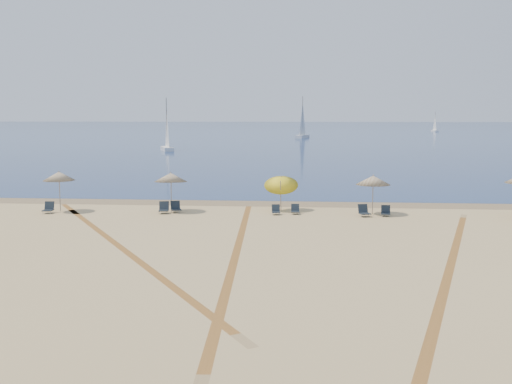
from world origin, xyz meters
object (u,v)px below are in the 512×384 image
Objects in this scene: umbrella_3 at (281,181)px; chair_4 at (176,207)px; umbrella_1 at (59,176)px; chair_5 at (276,210)px; chair_3 at (164,208)px; sailboat_1 at (302,125)px; umbrella_4 at (373,180)px; sailboat_2 at (435,126)px; chair_2 at (49,208)px; umbrella_2 at (171,177)px; sailboat_0 at (167,135)px; chair_7 at (364,211)px; chair_8 at (386,211)px; chair_6 at (295,210)px.

umbrella_3 is 3.04× the size of chair_4.
chair_5 is (13.55, -0.07, -1.96)m from umbrella_1.
sailboat_1 reaches higher than chair_3.
sailboat_1 is at bearing 92.38° from umbrella_4.
sailboat_2 is (44.63, 57.00, -1.09)m from sailboat_1.
umbrella_1 is 2.08m from chair_2.
umbrella_2 is 0.37× the size of sailboat_2.
umbrella_3 is 0.30× the size of sailboat_0.
umbrella_2 is at bearing 4.55° from umbrella_1.
sailboat_1 is (-4.13, 114.75, 2.81)m from chair_7.
chair_2 is 0.08× the size of sailboat_0.
chair_7 is (11.86, -0.88, -1.83)m from umbrella_2.
chair_8 is (20.13, -0.10, -1.94)m from umbrella_1.
chair_5 is at bearing -25.29° from chair_4.
chair_7 is at bearing -25.34° from chair_4.
chair_4 is (0.36, -0.34, -1.84)m from umbrella_2.
umbrella_3 reaches higher than umbrella_2.
chair_3 is 0.91× the size of chair_4.
chair_6 is 0.92× the size of chair_8.
chair_3 is 62.58m from sailboat_0.
chair_3 is 13.48m from chair_8.
sailboat_2 reaches higher than umbrella_4.
umbrella_1 is 0.30× the size of sailboat_0.
chair_7 is at bearing -11.60° from chair_6.
umbrella_2 is 8.00m from chair_6.
umbrella_2 is at bearing 6.10° from chair_2.
chair_8 is at bearing -0.29° from umbrella_1.
umbrella_1 is 4.07× the size of chair_5.
sailboat_0 is at bearing 94.46° from chair_3.
chair_3 is 0.08× the size of sailboat_1.
chair_2 is (-0.46, -0.67, -1.92)m from umbrella_1.
chair_4 is at bearing -114.42° from sailboat_2.
chair_3 is (-7.15, -1.54, -1.55)m from umbrella_3.
chair_6 is at bearing -90.79° from sailboat_0.
umbrella_1 is 0.99× the size of umbrella_3.
sailboat_2 is at bearing 72.96° from umbrella_2.
umbrella_4 is at bearing -71.56° from sailboat_1.
chair_6 is (8.07, 0.39, -0.05)m from chair_3.
chair_7 reaches higher than chair_5.
chair_5 is (6.90, 0.09, -0.05)m from chair_3.
chair_3 is (-12.77, -0.75, -1.76)m from umbrella_4.
chair_7 is (5.02, -1.70, -1.55)m from umbrella_3.
chair_6 is at bearing 8.07° from chair_5.
chair_3 is at bearing -167.83° from umbrella_3.
umbrella_3 is at bearing -12.52° from chair_4.
chair_2 reaches higher than chair_5.
sailboat_1 is (8.04, 114.59, 2.81)m from chair_3.
chair_6 is 0.06× the size of sailboat_1.
chair_2 is 1.13× the size of chair_5.
chair_4 is at bearing 21.58° from chair_3.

